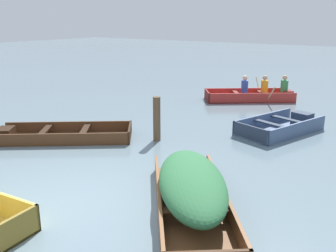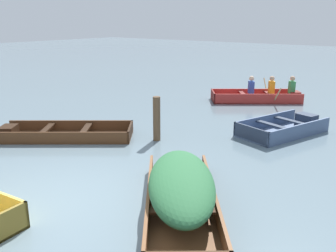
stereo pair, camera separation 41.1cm
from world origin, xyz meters
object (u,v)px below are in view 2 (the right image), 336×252
(skiff_wooden_brown_far_moored, at_px, (181,186))
(mooring_post, at_px, (157,119))
(skiff_slate_blue_near_moored, at_px, (285,128))
(skiff_dark_varnish_mid_moored, at_px, (61,134))
(rowboat_red_with_crew, at_px, (262,95))

(skiff_wooden_brown_far_moored, bearing_deg, mooring_post, 135.46)
(skiff_wooden_brown_far_moored, bearing_deg, skiff_slate_blue_near_moored, 92.34)
(skiff_dark_varnish_mid_moored, bearing_deg, skiff_slate_blue_near_moored, 41.55)
(skiff_dark_varnish_mid_moored, distance_m, skiff_wooden_brown_far_moored, 4.73)
(mooring_post, bearing_deg, skiff_dark_varnish_mid_moored, -147.49)
(skiff_wooden_brown_far_moored, distance_m, mooring_post, 3.52)
(skiff_slate_blue_near_moored, relative_size, rowboat_red_with_crew, 0.84)
(rowboat_red_with_crew, relative_size, mooring_post, 2.87)
(rowboat_red_with_crew, bearing_deg, skiff_wooden_brown_far_moored, -74.31)
(skiff_slate_blue_near_moored, bearing_deg, rowboat_red_with_crew, 122.80)
(skiff_wooden_brown_far_moored, xyz_separation_m, rowboat_red_with_crew, (-2.34, 8.34, -0.17))
(skiff_slate_blue_near_moored, height_order, mooring_post, mooring_post)
(skiff_slate_blue_near_moored, xyz_separation_m, mooring_post, (-2.30, -2.55, 0.41))
(skiff_slate_blue_near_moored, bearing_deg, skiff_wooden_brown_far_moored, -87.66)
(skiff_wooden_brown_far_moored, bearing_deg, skiff_dark_varnish_mid_moored, 165.86)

